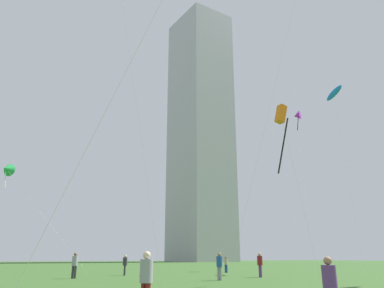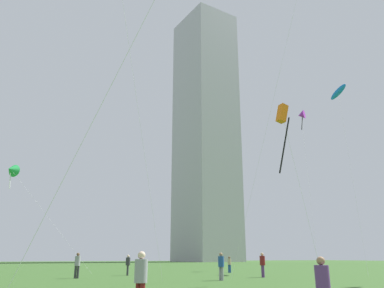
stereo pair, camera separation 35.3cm
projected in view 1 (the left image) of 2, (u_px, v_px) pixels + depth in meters
person_standing_0 at (219, 264)px, 25.69m from camera, size 0.40×0.40×1.81m
person_standing_1 at (75, 263)px, 27.90m from camera, size 0.41×0.41×1.83m
person_standing_2 at (125, 263)px, 32.35m from camera, size 0.38×0.38×1.71m
person_standing_3 at (226, 263)px, 38.24m from camera, size 0.35×0.35×1.58m
person_standing_4 at (146, 277)px, 10.68m from camera, size 0.37×0.37×1.68m
person_standing_5 at (260, 263)px, 29.55m from camera, size 0.41×0.41×1.85m
person_standing_6 at (330, 285)px, 8.99m from camera, size 0.34×0.34×1.53m
kite_flying_0 at (7, 169)px, 43.04m from camera, size 9.40×8.72×11.97m
kite_flying_5 at (334, 93)px, 46.59m from camera, size 7.26×8.28×21.92m
kite_flying_6 at (297, 116)px, 54.39m from camera, size 8.62×9.69×21.86m
kite_flying_7 at (281, 118)px, 25.53m from camera, size 5.31×3.20×11.56m
distant_highrise_0 at (200, 131)px, 141.15m from camera, size 19.70×22.54×94.09m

